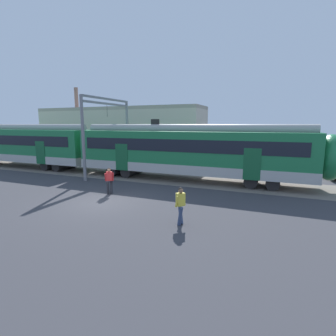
% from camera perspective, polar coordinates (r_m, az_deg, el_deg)
% --- Properties ---
extents(ground_plane, '(160.00, 160.00, 0.00)m').
position_cam_1_polar(ground_plane, '(15.32, -14.22, -7.21)').
color(ground_plane, '#38383D').
extents(track_bed, '(80.00, 4.40, 0.01)m').
position_cam_1_polar(track_bed, '(26.18, -19.41, -0.54)').
color(track_bed, slate).
rests_on(track_bed, ground).
extents(commuter_train, '(56.65, 3.07, 4.73)m').
position_cam_1_polar(commuter_train, '(30.86, -29.17, 4.46)').
color(commuter_train, '#B7B7B2').
rests_on(commuter_train, ground).
extents(pedestrian_red, '(0.51, 0.71, 1.67)m').
position_cam_1_polar(pedestrian_red, '(16.74, -12.65, -2.24)').
color(pedestrian_red, '#28282D').
rests_on(pedestrian_red, ground).
extents(pedestrian_yellow, '(0.52, 0.67, 1.67)m').
position_cam_1_polar(pedestrian_yellow, '(11.42, 2.67, -7.53)').
color(pedestrian_yellow, navy).
rests_on(pedestrian_yellow, ground).
extents(catenary_gantry, '(0.24, 6.64, 6.53)m').
position_cam_1_polar(catenary_gantry, '(23.46, -13.01, 9.23)').
color(catenary_gantry, gray).
rests_on(catenary_gantry, ground).
extents(background_building, '(22.00, 5.00, 9.20)m').
position_cam_1_polar(background_building, '(34.59, -10.63, 7.50)').
color(background_building, beige).
rests_on(background_building, ground).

